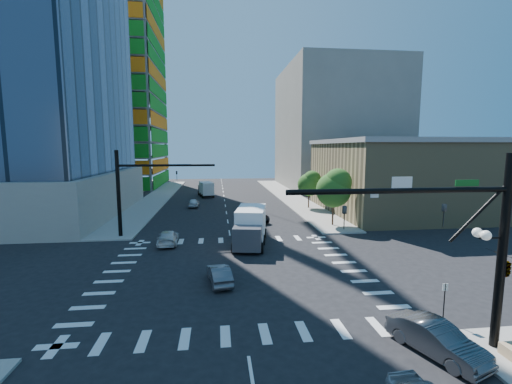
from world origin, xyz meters
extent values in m
plane|color=black|center=(0.00, 0.00, 0.00)|extent=(160.00, 160.00, 0.00)
cube|color=silver|center=(0.00, 0.00, 0.01)|extent=(20.00, 20.00, 0.01)
cube|color=gray|center=(12.50, 40.00, 0.07)|extent=(5.00, 60.00, 0.15)
cube|color=gray|center=(-12.50, 40.00, 0.07)|extent=(5.00, 60.00, 0.15)
cube|color=gray|center=(-30.00, 25.00, 3.00)|extent=(30.00, 30.00, 6.00)
cube|color=#18851B|center=(-14.90, 62.00, 24.50)|extent=(0.12, 24.00, 49.00)
cube|color=orange|center=(-27.50, 49.40, 24.50)|extent=(24.00, 0.12, 49.00)
cube|color=#948056|center=(25.00, 22.00, 5.00)|extent=(20.00, 22.00, 10.00)
cube|color=gray|center=(25.00, 22.00, 10.30)|extent=(20.50, 22.50, 0.60)
cube|color=slate|center=(27.00, 55.00, 14.00)|extent=(24.00, 30.00, 28.00)
cylinder|color=black|center=(11.50, -11.50, 4.65)|extent=(0.40, 0.40, 9.00)
cylinder|color=black|center=(6.50, -11.50, 7.55)|extent=(10.00, 0.24, 0.24)
cylinder|color=black|center=(10.10, -11.50, 6.45)|extent=(2.50, 0.14, 2.50)
imported|color=black|center=(8.50, -11.50, 6.45)|extent=(0.16, 0.20, 1.00)
imported|color=black|center=(4.00, -11.50, 6.45)|extent=(0.16, 0.20, 1.00)
imported|color=black|center=(11.75, -11.50, 4.00)|extent=(0.53, 2.48, 1.00)
cube|color=white|center=(6.50, -11.50, 7.90)|extent=(0.90, 0.04, 0.50)
cube|color=#0C551A|center=(9.50, -11.50, 7.85)|extent=(1.10, 0.04, 0.28)
cylinder|color=black|center=(10.90, -11.50, 5.35)|extent=(1.20, 0.08, 0.08)
sphere|color=white|center=(10.40, -11.25, 5.55)|extent=(0.44, 0.44, 0.44)
sphere|color=white|center=(10.40, -11.75, 5.55)|extent=(0.44, 0.44, 0.44)
cylinder|color=black|center=(-11.50, 11.50, 4.65)|extent=(0.40, 0.40, 9.00)
cylinder|color=black|center=(-6.50, 11.50, 7.55)|extent=(10.00, 0.24, 0.24)
imported|color=black|center=(-5.50, 11.50, 6.45)|extent=(0.16, 0.20, 1.00)
cylinder|color=#382316|center=(12.50, 14.00, 1.29)|extent=(0.20, 0.20, 2.27)
sphere|color=#124313|center=(12.50, 14.00, 4.38)|extent=(4.16, 4.16, 4.16)
sphere|color=#437426|center=(12.90, 13.70, 5.35)|extent=(3.25, 3.25, 3.25)
cylinder|color=#382316|center=(12.80, 26.00, 1.11)|extent=(0.20, 0.20, 1.92)
sphere|color=#124313|center=(12.80, 26.00, 3.72)|extent=(3.52, 3.52, 3.52)
sphere|color=#437426|center=(13.20, 25.70, 4.55)|extent=(2.75, 2.75, 2.75)
cylinder|color=black|center=(10.70, -9.00, 1.10)|extent=(0.06, 0.06, 2.20)
cube|color=silver|center=(10.70, -9.00, 2.00)|extent=(0.30, 0.03, 0.40)
imported|color=#48494D|center=(8.50, -11.60, 0.74)|extent=(3.11, 4.78, 1.49)
imported|color=black|center=(3.45, 17.60, 0.76)|extent=(3.71, 5.87, 1.51)
imported|color=silver|center=(-6.14, 8.25, 0.66)|extent=(2.07, 4.62, 1.31)
imported|color=silver|center=(-5.01, 29.49, 0.66)|extent=(1.64, 3.89, 1.31)
imported|color=#56555B|center=(-1.23, -2.14, 0.63)|extent=(1.91, 3.98, 1.26)
cube|color=white|center=(1.80, 6.92, 2.08)|extent=(3.61, 5.86, 2.84)
cube|color=#414249|center=(1.80, 6.92, 1.37)|extent=(2.84, 2.41, 2.08)
cube|color=silver|center=(-3.50, 41.52, 1.69)|extent=(3.03, 4.80, 2.31)
cube|color=#414249|center=(-3.50, 41.52, 1.11)|extent=(2.34, 2.00, 1.69)
camera|label=1|loc=(-1.31, -25.13, 9.36)|focal=24.00mm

